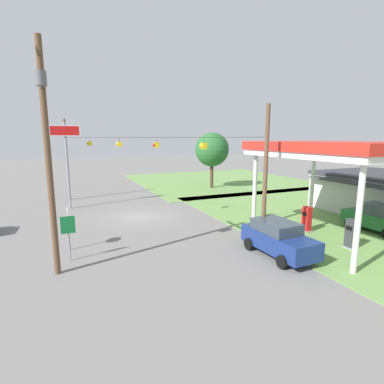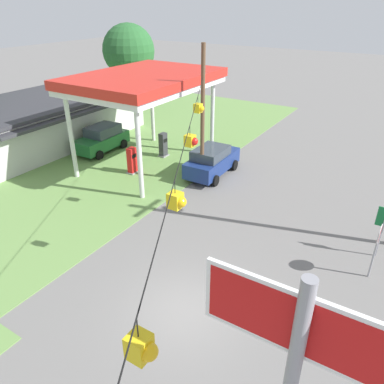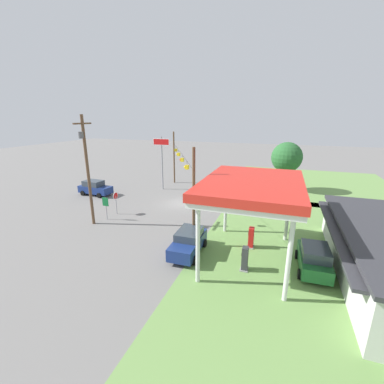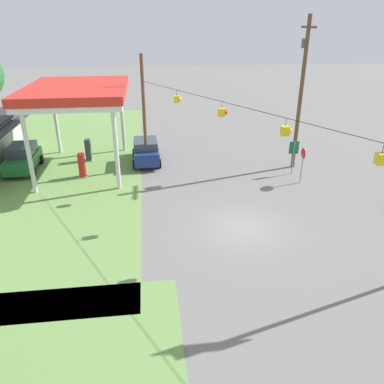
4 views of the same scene
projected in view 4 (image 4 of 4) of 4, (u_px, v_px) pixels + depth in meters
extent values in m
plane|color=slate|center=(243.00, 228.00, 20.00)|extent=(160.00, 160.00, 0.00)
cube|color=silver|center=(78.00, 96.00, 25.84)|extent=(9.31, 6.52, 0.35)
cube|color=red|center=(77.00, 89.00, 25.65)|extent=(9.51, 6.72, 0.55)
cylinder|color=silver|center=(116.00, 151.00, 23.62)|extent=(0.28, 0.28, 5.19)
cylinder|color=silver|center=(122.00, 120.00, 30.95)|extent=(0.28, 0.28, 5.19)
cylinder|color=silver|center=(29.00, 154.00, 23.03)|extent=(0.28, 0.28, 5.19)
cylinder|color=silver|center=(56.00, 122.00, 30.36)|extent=(0.28, 0.28, 5.19)
cube|color=gray|center=(83.00, 176.00, 26.50)|extent=(0.71, 0.56, 0.12)
cube|color=red|center=(82.00, 165.00, 26.13)|extent=(0.55, 0.40, 1.63)
cube|color=black|center=(84.00, 160.00, 26.02)|extent=(0.39, 0.03, 0.24)
cube|color=gray|center=(89.00, 160.00, 29.59)|extent=(0.71, 0.56, 0.12)
cube|color=#333338|center=(88.00, 150.00, 29.23)|extent=(0.55, 0.40, 1.63)
cube|color=black|center=(91.00, 145.00, 29.11)|extent=(0.39, 0.03, 0.24)
cube|color=navy|center=(146.00, 152.00, 29.03)|extent=(4.50, 1.96, 0.95)
cube|color=#333D47|center=(146.00, 144.00, 28.47)|extent=(2.49, 1.76, 0.59)
cylinder|color=black|center=(134.00, 153.00, 30.34)|extent=(0.69, 0.24, 0.68)
cylinder|color=black|center=(157.00, 152.00, 30.59)|extent=(0.69, 0.24, 0.68)
cylinder|color=black|center=(134.00, 165.00, 27.86)|extent=(0.69, 0.24, 0.68)
cylinder|color=black|center=(160.00, 163.00, 28.11)|extent=(0.69, 0.24, 0.68)
cube|color=#1E602D|center=(23.00, 161.00, 27.37)|extent=(4.35, 1.97, 0.88)
cube|color=#333D47|center=(22.00, 149.00, 27.27)|extent=(2.41, 1.77, 0.70)
cylinder|color=black|center=(33.00, 172.00, 26.48)|extent=(0.69, 0.24, 0.68)
cylinder|color=black|center=(5.00, 174.00, 26.22)|extent=(0.69, 0.24, 0.68)
cylinder|color=black|center=(41.00, 160.00, 28.87)|extent=(0.69, 0.24, 0.68)
cylinder|color=black|center=(16.00, 161.00, 28.62)|extent=(0.69, 0.24, 0.68)
cylinder|color=#99999E|center=(302.00, 168.00, 25.20)|extent=(0.08, 0.08, 2.10)
cylinder|color=white|center=(304.00, 153.00, 24.76)|extent=(0.80, 0.03, 0.80)
cylinder|color=red|center=(304.00, 153.00, 24.76)|extent=(0.70, 0.03, 0.70)
cylinder|color=gray|center=(293.00, 158.00, 26.65)|extent=(0.07, 0.07, 2.40)
cube|color=#146B33|center=(294.00, 148.00, 26.39)|extent=(0.04, 0.70, 0.90)
cylinder|color=brown|center=(301.00, 96.00, 26.26)|extent=(0.28, 0.28, 10.53)
cube|color=brown|center=(309.00, 27.00, 24.40)|extent=(2.20, 0.14, 0.14)
cylinder|color=#59595B|center=(305.00, 43.00, 25.14)|extent=(0.44, 0.44, 0.60)
cylinder|color=brown|center=(144.00, 114.00, 26.44)|extent=(0.24, 0.24, 8.14)
cylinder|color=black|center=(251.00, 109.00, 17.36)|extent=(19.25, 10.02, 0.02)
cylinder|color=black|center=(383.00, 148.00, 12.55)|extent=(0.02, 0.02, 0.35)
cube|color=yellow|center=(381.00, 159.00, 12.71)|extent=(0.32, 0.32, 0.40)
cylinder|color=black|center=(286.00, 122.00, 15.81)|extent=(0.02, 0.02, 0.35)
cube|color=yellow|center=(285.00, 131.00, 15.96)|extent=(0.32, 0.32, 0.40)
sphere|color=yellow|center=(289.00, 131.00, 15.98)|extent=(0.28, 0.28, 0.28)
cylinder|color=black|center=(222.00, 105.00, 19.06)|extent=(0.02, 0.02, 0.35)
cube|color=yellow|center=(222.00, 112.00, 19.22)|extent=(0.32, 0.32, 0.40)
sphere|color=red|center=(225.00, 112.00, 19.24)|extent=(0.28, 0.28, 0.28)
cylinder|color=black|center=(176.00, 93.00, 22.31)|extent=(0.02, 0.02, 0.35)
cube|color=yellow|center=(177.00, 99.00, 22.47)|extent=(0.32, 0.32, 0.40)
sphere|color=yellow|center=(179.00, 99.00, 22.49)|extent=(0.28, 0.28, 0.28)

